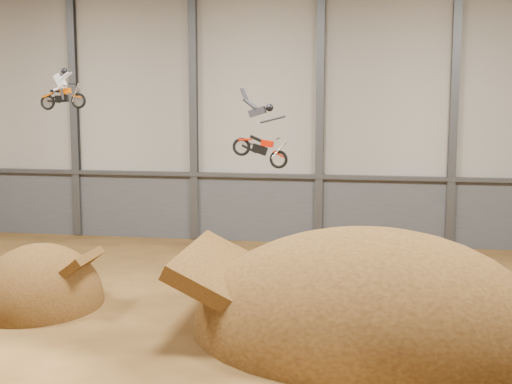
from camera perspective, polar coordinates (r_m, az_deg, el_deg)
floor at (r=24.17m, az=-5.86°, el=-11.26°), size 40.00×40.00×0.00m
back_wall at (r=37.48m, az=0.04°, el=6.62°), size 40.00×0.10×14.00m
lower_band_back at (r=37.89m, az=0.02°, el=-1.34°), size 39.80×0.18×3.50m
steel_rail at (r=37.49m, az=-0.02°, el=1.34°), size 39.80×0.35×0.20m
steel_column_1 at (r=40.15m, az=-14.33°, el=6.48°), size 0.40×0.36×13.90m
steel_column_2 at (r=37.97m, az=-5.01°, el=6.61°), size 0.40×0.36×13.90m
steel_column_3 at (r=36.88m, az=5.14°, el=6.57°), size 0.40×0.36×13.90m
steel_column_4 at (r=36.99m, az=15.56°, el=6.30°), size 0.40×0.36×13.90m
takeoff_ramp at (r=28.27m, az=-16.89°, el=-8.68°), size 4.67×5.39×4.67m
landing_ramp at (r=24.80m, az=8.87°, el=-10.81°), size 11.86×10.49×6.84m
fmx_rider_a at (r=29.70m, az=-15.19°, el=8.12°), size 2.06×0.83×1.86m
fmx_rider_b at (r=27.23m, az=0.10°, el=5.08°), size 3.57×0.90×3.28m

